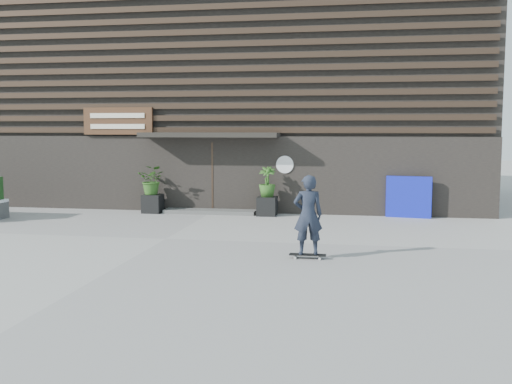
% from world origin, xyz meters
% --- Properties ---
extents(ground, '(80.00, 80.00, 0.00)m').
position_xyz_m(ground, '(0.00, 0.00, 0.00)').
color(ground, gray).
rests_on(ground, ground).
extents(entrance_step, '(3.00, 0.80, 0.12)m').
position_xyz_m(entrance_step, '(0.00, 4.60, 0.06)').
color(entrance_step, '#4C4C4A').
rests_on(entrance_step, ground).
extents(planter_pot_left, '(0.60, 0.60, 0.60)m').
position_xyz_m(planter_pot_left, '(-1.90, 4.40, 0.30)').
color(planter_pot_left, black).
rests_on(planter_pot_left, ground).
extents(bamboo_left, '(0.86, 0.75, 0.96)m').
position_xyz_m(bamboo_left, '(-1.90, 4.40, 1.08)').
color(bamboo_left, '#2D591E').
rests_on(bamboo_left, planter_pot_left).
extents(planter_pot_right, '(0.60, 0.60, 0.60)m').
position_xyz_m(planter_pot_right, '(1.90, 4.40, 0.30)').
color(planter_pot_right, black).
rests_on(planter_pot_right, ground).
extents(bamboo_right, '(0.54, 0.54, 0.96)m').
position_xyz_m(bamboo_right, '(1.90, 4.40, 1.08)').
color(bamboo_right, '#2D591E').
rests_on(bamboo_right, planter_pot_right).
extents(blue_tarp, '(1.37, 0.32, 1.29)m').
position_xyz_m(blue_tarp, '(6.28, 4.70, 0.64)').
color(blue_tarp, '#0D15AA').
rests_on(blue_tarp, ground).
extents(building, '(18.00, 11.00, 8.00)m').
position_xyz_m(building, '(-0.00, 9.96, 3.99)').
color(building, black).
rests_on(building, ground).
extents(skateboarder, '(0.78, 0.52, 1.79)m').
position_xyz_m(skateboarder, '(3.70, -1.67, 0.93)').
color(skateboarder, black).
rests_on(skateboarder, ground).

